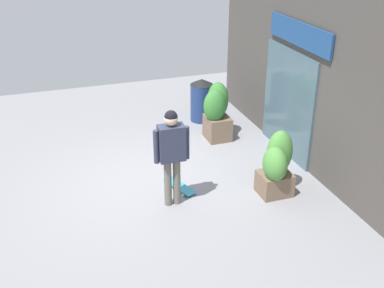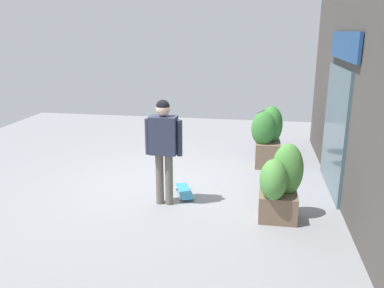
% 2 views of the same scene
% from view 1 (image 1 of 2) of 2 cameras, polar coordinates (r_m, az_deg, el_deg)
% --- Properties ---
extents(ground_plane, '(12.00, 12.00, 0.00)m').
position_cam_1_polar(ground_plane, '(9.05, -4.32, -4.75)').
color(ground_plane, gray).
extents(building_facade, '(7.46, 0.31, 3.72)m').
position_cam_1_polar(building_facade, '(9.46, 13.84, 8.18)').
color(building_facade, '#4C4742').
rests_on(building_facade, ground_plane).
extents(skateboarder, '(0.27, 0.62, 1.76)m').
position_cam_1_polar(skateboarder, '(7.91, -2.45, -0.51)').
color(skateboarder, '#666056').
rests_on(skateboarder, ground_plane).
extents(skateboard, '(0.78, 0.46, 0.08)m').
position_cam_1_polar(skateboard, '(8.82, -1.50, -5.07)').
color(skateboard, teal).
rests_on(skateboard, ground_plane).
extents(planter_box_left, '(0.71, 0.65, 1.18)m').
position_cam_1_polar(planter_box_left, '(8.58, 10.11, -2.48)').
color(planter_box_left, brown).
rests_on(planter_box_left, ground_plane).
extents(planter_box_right, '(0.68, 0.65, 1.28)m').
position_cam_1_polar(planter_box_right, '(10.55, 2.99, 4.00)').
color(planter_box_right, brown).
rests_on(planter_box_right, ground_plane).
extents(trash_bin, '(0.55, 0.55, 1.05)m').
position_cam_1_polar(trash_bin, '(11.56, 1.14, 5.32)').
color(trash_bin, navy).
rests_on(trash_bin, ground_plane).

